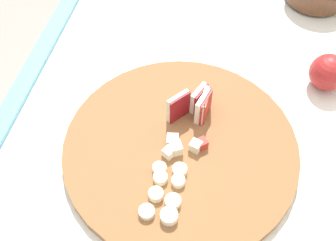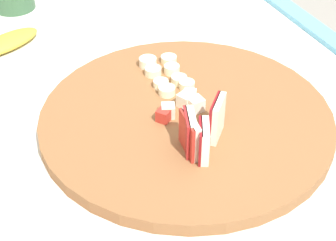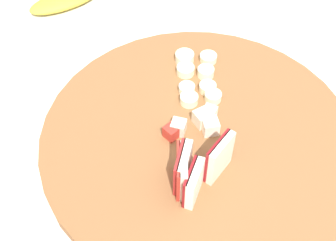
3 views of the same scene
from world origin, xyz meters
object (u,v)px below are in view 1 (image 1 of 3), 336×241
apple_wedge_fan (197,105)px  apple_dice_pile (182,146)px  banana_slice_rows (166,193)px  whole_apple (328,72)px  cutting_board (183,148)px

apple_wedge_fan → apple_dice_pile: 0.09m
apple_wedge_fan → banana_slice_rows: (0.18, -0.02, -0.02)m
apple_wedge_fan → whole_apple: 0.28m
banana_slice_rows → apple_dice_pile: bearing=173.8°
cutting_board → banana_slice_rows: 0.10m
apple_dice_pile → whole_apple: (-0.22, 0.25, 0.01)m
apple_wedge_fan → whole_apple: apple_wedge_fan is taller
cutting_board → apple_dice_pile: 0.02m
whole_apple → apple_wedge_fan: bearing=-59.8°
apple_dice_pile → banana_slice_rows: (0.09, -0.01, -0.00)m
banana_slice_rows → whole_apple: (-0.31, 0.26, 0.01)m
apple_dice_pile → cutting_board: bearing=175.3°
apple_wedge_fan → whole_apple: (-0.14, 0.24, -0.01)m
cutting_board → apple_dice_pile: (0.01, -0.00, 0.02)m
cutting_board → banana_slice_rows: size_ratio=3.74×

